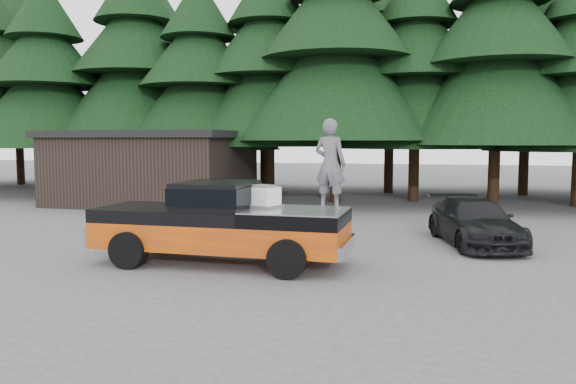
% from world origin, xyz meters
% --- Properties ---
extents(ground, '(120.00, 120.00, 0.00)m').
position_xyz_m(ground, '(0.00, 0.00, 0.00)').
color(ground, '#464648').
rests_on(ground, ground).
extents(pickup_truck, '(6.00, 2.04, 1.33)m').
position_xyz_m(pickup_truck, '(-1.29, 0.79, 0.67)').
color(pickup_truck, '#CC5003').
rests_on(pickup_truck, ground).
extents(truck_cab, '(1.66, 1.90, 0.59)m').
position_xyz_m(truck_cab, '(-1.39, 0.79, 1.62)').
color(truck_cab, black).
rests_on(truck_cab, pickup_truck).
extents(air_compressor, '(0.81, 0.75, 0.45)m').
position_xyz_m(air_compressor, '(-0.34, 1.03, 1.55)').
color(air_compressor, white).
rests_on(air_compressor, pickup_truck).
extents(man_on_bed, '(0.84, 0.65, 2.03)m').
position_xyz_m(man_on_bed, '(1.21, 1.09, 2.34)').
color(man_on_bed, '#54535A').
rests_on(man_on_bed, pickup_truck).
extents(parked_car, '(2.84, 4.65, 1.26)m').
position_xyz_m(parked_car, '(4.58, 4.87, 0.63)').
color(parked_car, black).
rests_on(parked_car, ground).
extents(utility_building, '(8.40, 6.40, 3.30)m').
position_xyz_m(utility_building, '(-9.00, 12.00, 1.67)').
color(utility_building, black).
rests_on(utility_building, ground).
extents(treeline, '(60.15, 16.05, 17.50)m').
position_xyz_m(treeline, '(0.42, 17.20, 7.72)').
color(treeline, black).
rests_on(treeline, ground).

